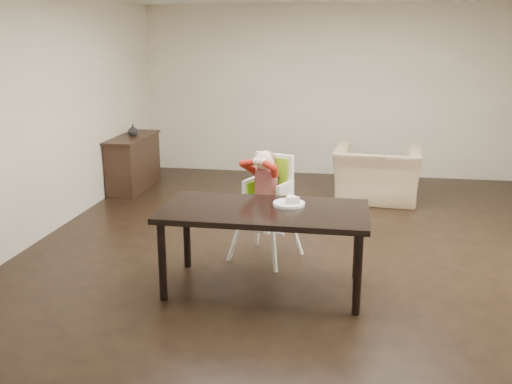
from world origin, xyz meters
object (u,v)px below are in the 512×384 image
armchair (377,165)px  high_chair (267,183)px  dining_table (264,217)px  sideboard (134,162)px

armchair → high_chair: bearing=67.6°
dining_table → sideboard: sideboard is taller
dining_table → armchair: size_ratio=1.58×
armchair → sideboard: (-3.54, 0.05, -0.10)m
dining_table → high_chair: bearing=96.6°
dining_table → high_chair: (-0.09, 0.76, 0.12)m
dining_table → high_chair: 0.77m
dining_table → armchair: 3.29m
dining_table → sideboard: bearing=127.9°
high_chair → armchair: 2.64m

